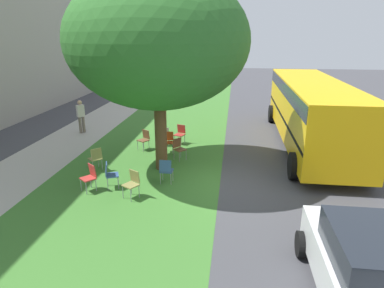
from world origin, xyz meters
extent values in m
plane|color=#424247|center=(0.00, 0.00, 0.00)|extent=(80.00, 80.00, 0.00)
cube|color=#3D752D|center=(0.00, 3.20, 0.00)|extent=(48.00, 6.00, 0.01)
cube|color=#ADA89E|center=(0.00, 7.60, 0.00)|extent=(48.00, 2.80, 0.01)
cylinder|color=brown|center=(1.21, 2.46, 1.57)|extent=(0.44, 0.44, 3.13)
ellipsoid|color=#2D6B28|center=(1.21, 2.46, 4.61)|extent=(6.19, 6.19, 4.58)
cube|color=#B7332D|center=(4.20, 2.26, 0.44)|extent=(0.52, 0.53, 0.04)
cube|color=#B7332D|center=(4.36, 2.20, 0.68)|extent=(0.22, 0.40, 0.40)
cylinder|color=gray|center=(4.10, 2.49, 0.21)|extent=(0.02, 0.02, 0.42)
cylinder|color=gray|center=(3.97, 2.15, 0.21)|extent=(0.02, 0.02, 0.42)
cylinder|color=gray|center=(4.42, 2.37, 0.21)|extent=(0.02, 0.02, 0.42)
cylinder|color=gray|center=(4.29, 2.03, 0.21)|extent=(0.02, 0.02, 0.42)
cube|color=#C64C1E|center=(3.01, 2.54, 0.44)|extent=(0.45, 0.47, 0.04)
cube|color=#C64C1E|center=(3.18, 2.56, 0.68)|extent=(0.14, 0.41, 0.40)
cylinder|color=gray|center=(2.81, 2.69, 0.21)|extent=(0.02, 0.02, 0.42)
cylinder|color=gray|center=(2.86, 2.34, 0.21)|extent=(0.02, 0.02, 0.42)
cylinder|color=gray|center=(3.15, 2.74, 0.21)|extent=(0.02, 0.02, 0.42)
cylinder|color=gray|center=(3.20, 2.38, 0.21)|extent=(0.02, 0.02, 0.42)
cube|color=brown|center=(3.17, 3.70, 0.44)|extent=(0.56, 0.57, 0.04)
cube|color=brown|center=(3.32, 3.60, 0.68)|extent=(0.29, 0.38, 0.40)
cylinder|color=gray|center=(3.13, 3.94, 0.21)|extent=(0.02, 0.02, 0.42)
cylinder|color=gray|center=(2.93, 3.64, 0.21)|extent=(0.02, 0.02, 0.42)
cylinder|color=gray|center=(3.41, 3.76, 0.21)|extent=(0.02, 0.02, 0.42)
cylinder|color=gray|center=(3.21, 3.45, 0.21)|extent=(0.02, 0.02, 0.42)
cube|color=olive|center=(0.76, 4.87, 0.44)|extent=(0.58, 0.58, 0.04)
cube|color=olive|center=(0.63, 4.75, 0.68)|extent=(0.34, 0.34, 0.40)
cylinder|color=gray|center=(1.01, 4.87, 0.21)|extent=(0.02, 0.02, 0.42)
cylinder|color=gray|center=(0.75, 5.12, 0.21)|extent=(0.02, 0.02, 0.42)
cylinder|color=gray|center=(0.77, 4.63, 0.21)|extent=(0.02, 0.02, 0.42)
cylinder|color=gray|center=(0.51, 4.88, 0.21)|extent=(0.02, 0.02, 0.42)
cube|color=olive|center=(-1.28, 2.89, 0.44)|extent=(0.56, 0.57, 0.04)
cube|color=olive|center=(-1.13, 2.79, 0.68)|extent=(0.28, 0.39, 0.40)
cylinder|color=gray|center=(-1.33, 3.13, 0.21)|extent=(0.02, 0.02, 0.42)
cylinder|color=gray|center=(-1.52, 2.82, 0.21)|extent=(0.02, 0.02, 0.42)
cylinder|color=gray|center=(-1.04, 2.95, 0.21)|extent=(0.02, 0.02, 0.42)
cylinder|color=gray|center=(-1.23, 2.64, 0.21)|extent=(0.02, 0.02, 0.42)
cube|color=#ADA393|center=(3.92, 2.88, 0.44)|extent=(0.43, 0.45, 0.04)
cube|color=#ADA393|center=(3.74, 2.87, 0.68)|extent=(0.11, 0.40, 0.40)
cylinder|color=gray|center=(4.10, 2.72, 0.21)|extent=(0.02, 0.02, 0.42)
cylinder|color=gray|center=(4.07, 3.08, 0.21)|extent=(0.02, 0.02, 0.42)
cylinder|color=gray|center=(3.76, 2.69, 0.21)|extent=(0.02, 0.02, 0.42)
cylinder|color=gray|center=(3.73, 3.05, 0.21)|extent=(0.02, 0.02, 0.42)
cube|color=#335184|center=(-0.02, 2.01, 0.44)|extent=(0.41, 0.43, 0.04)
cube|color=#335184|center=(-0.20, 2.02, 0.68)|extent=(0.09, 0.40, 0.40)
cylinder|color=gray|center=(0.14, 1.83, 0.21)|extent=(0.02, 0.02, 0.42)
cylinder|color=gray|center=(0.15, 2.19, 0.21)|extent=(0.02, 0.02, 0.42)
cylinder|color=gray|center=(-0.20, 1.84, 0.21)|extent=(0.02, 0.02, 0.42)
cylinder|color=gray|center=(-0.19, 2.20, 0.21)|extent=(0.02, 0.02, 0.42)
cube|color=#B7332D|center=(-0.97, 4.40, 0.44)|extent=(0.58, 0.58, 0.04)
cube|color=#B7332D|center=(-0.83, 4.28, 0.68)|extent=(0.32, 0.36, 0.40)
cylinder|color=gray|center=(-0.99, 4.64, 0.21)|extent=(0.02, 0.02, 0.42)
cylinder|color=gray|center=(-1.22, 4.36, 0.21)|extent=(0.02, 0.02, 0.42)
cylinder|color=gray|center=(-0.73, 4.43, 0.21)|extent=(0.02, 0.02, 0.42)
cylinder|color=gray|center=(-0.96, 4.15, 0.21)|extent=(0.02, 0.02, 0.42)
cube|color=#335184|center=(-0.61, 3.71, 0.44)|extent=(0.54, 0.53, 0.04)
cube|color=#335184|center=(-0.68, 3.88, 0.68)|extent=(0.40, 0.23, 0.40)
cylinder|color=gray|center=(-0.71, 3.49, 0.21)|extent=(0.02, 0.02, 0.42)
cylinder|color=gray|center=(-0.38, 3.62, 0.21)|extent=(0.02, 0.02, 0.42)
cylinder|color=gray|center=(-0.84, 3.80, 0.21)|extent=(0.02, 0.02, 0.42)
cylinder|color=gray|center=(-0.51, 3.94, 0.21)|extent=(0.02, 0.02, 0.42)
cube|color=brown|center=(2.18, 1.91, 0.44)|extent=(0.58, 0.58, 0.04)
cube|color=brown|center=(2.29, 2.05, 0.68)|extent=(0.36, 0.32, 0.40)
cylinder|color=gray|center=(1.93, 1.90, 0.21)|extent=(0.02, 0.02, 0.42)
cylinder|color=gray|center=(2.20, 1.66, 0.21)|extent=(0.02, 0.02, 0.42)
cylinder|color=gray|center=(2.15, 2.16, 0.21)|extent=(0.02, 0.02, 0.42)
cylinder|color=gray|center=(2.42, 1.92, 0.21)|extent=(0.02, 0.02, 0.42)
cube|color=silver|center=(-4.94, -2.68, 0.68)|extent=(3.70, 1.64, 0.76)
cube|color=#1E232B|center=(-5.09, -2.68, 1.33)|extent=(1.90, 1.44, 0.64)
cylinder|color=black|center=(-3.54, -1.81, 0.30)|extent=(0.60, 0.18, 0.60)
cylinder|color=black|center=(-3.54, -3.55, 0.30)|extent=(0.60, 0.18, 0.60)
cube|color=yellow|center=(4.86, -3.57, 1.63)|extent=(10.40, 2.44, 2.50)
cube|color=black|center=(4.86, -3.57, 1.28)|extent=(10.30, 2.46, 0.12)
cube|color=black|center=(4.86, -3.57, 2.53)|extent=(10.30, 2.46, 0.56)
cylinder|color=black|center=(8.86, -2.31, 0.48)|extent=(0.96, 0.28, 0.96)
cylinder|color=black|center=(8.86, -4.83, 0.48)|extent=(0.96, 0.28, 0.96)
cylinder|color=black|center=(0.86, -2.31, 0.48)|extent=(0.96, 0.28, 0.96)
cylinder|color=black|center=(0.86, -4.83, 0.48)|extent=(0.96, 0.28, 0.96)
cylinder|color=#726659|center=(5.43, 7.44, 0.42)|extent=(0.14, 0.14, 0.85)
cylinder|color=#726659|center=(5.30, 7.56, 0.42)|extent=(0.14, 0.14, 0.85)
cube|color=silver|center=(5.36, 7.50, 1.15)|extent=(0.40, 0.39, 0.60)
sphere|color=tan|center=(5.36, 7.50, 1.58)|extent=(0.22, 0.22, 0.22)
camera|label=1|loc=(-10.34, -0.17, 4.89)|focal=31.42mm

